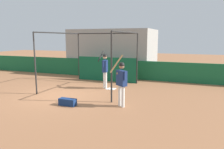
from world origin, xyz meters
TOP-DOWN VIEW (x-y plane):
  - ground_plane at (0.00, 0.00)m, footprint 60.00×60.00m
  - outfield_wall at (0.00, 5.13)m, footprint 24.00×0.12m
  - bleacher_section at (0.00, 7.19)m, footprint 5.95×4.00m
  - batting_cage at (0.76, 3.19)m, footprint 3.93×4.17m
  - home_plate at (1.80, 2.01)m, footprint 0.44×0.44m
  - player_batter at (1.44, 2.01)m, footprint 0.51×0.83m
  - player_waiting at (3.25, -0.61)m, footprint 0.78×0.58m
  - equipment_bag at (1.22, -1.27)m, footprint 0.70×0.28m

SIDE VIEW (x-z plane):
  - ground_plane at x=0.00m, z-range 0.00..0.00m
  - home_plate at x=1.80m, z-range 0.00..0.02m
  - equipment_bag at x=1.22m, z-range 0.00..0.28m
  - outfield_wall at x=0.00m, z-range 0.00..1.21m
  - player_waiting at x=3.25m, z-range 0.05..2.07m
  - player_batter at x=1.44m, z-range 0.15..2.10m
  - batting_cage at x=0.76m, z-range -0.20..2.75m
  - bleacher_section at x=0.00m, z-range -0.01..3.29m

